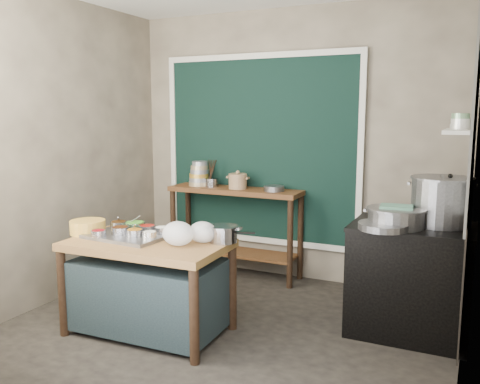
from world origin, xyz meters
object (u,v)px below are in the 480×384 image
at_px(prep_table, 149,287).
at_px(steamer, 396,217).
at_px(condiment_tray, 128,235).
at_px(ceramic_crock, 238,182).
at_px(stove_block, 410,281).
at_px(back_counter, 235,232).
at_px(utensil_cup, 212,183).
at_px(stock_pot, 441,201).
at_px(saucepan, 223,234).
at_px(yellow_basin, 88,227).

distance_m(prep_table, steamer, 2.01).
xyz_separation_m(condiment_tray, ceramic_crock, (0.23, 1.56, 0.26)).
xyz_separation_m(stove_block, ceramic_crock, (-1.86, 0.71, 0.59)).
height_order(back_counter, utensil_cup, utensil_cup).
height_order(condiment_tray, utensil_cup, utensil_cup).
relative_size(condiment_tray, stock_pot, 1.31).
bearing_deg(stove_block, utensil_cup, 161.70).
bearing_deg(saucepan, yellow_basin, 172.67).
distance_m(prep_table, yellow_basin, 0.74).
height_order(back_counter, stock_pot, stock_pot).
bearing_deg(utensil_cup, yellow_basin, -100.32).
relative_size(saucepan, steamer, 0.52).
relative_size(ceramic_crock, steamer, 0.46).
xyz_separation_m(yellow_basin, ceramic_crock, (0.61, 1.61, 0.21)).
xyz_separation_m(prep_table, utensil_cup, (-0.30, 1.62, 0.62)).
distance_m(yellow_basin, utensil_cup, 1.65).
height_order(yellow_basin, ceramic_crock, ceramic_crock).
distance_m(utensil_cup, steamer, 2.23).
xyz_separation_m(back_counter, steamer, (1.79, -0.86, 0.48)).
bearing_deg(prep_table, yellow_basin, 178.00).
height_order(utensil_cup, ceramic_crock, ceramic_crock).
bearing_deg(saucepan, stove_block, 7.94).
relative_size(ceramic_crock, stock_pot, 0.43).
bearing_deg(condiment_tray, ceramic_crock, 81.65).
xyz_separation_m(condiment_tray, stock_pot, (2.28, 0.94, 0.30)).
relative_size(back_counter, condiment_tray, 2.30).
relative_size(utensil_cup, stock_pot, 0.31).
xyz_separation_m(stove_block, condiment_tray, (-2.09, -0.85, 0.34)).
relative_size(back_counter, stove_block, 1.61).
bearing_deg(steamer, condiment_tray, -159.86).
distance_m(stove_block, utensil_cup, 2.36).
distance_m(stove_block, stock_pot, 0.68).
bearing_deg(condiment_tray, stock_pot, 22.45).
relative_size(back_counter, steamer, 3.20).
distance_m(condiment_tray, stock_pot, 2.48).
bearing_deg(prep_table, stock_pot, 23.52).
bearing_deg(condiment_tray, yellow_basin, -174.04).
relative_size(saucepan, ceramic_crock, 1.14).
bearing_deg(stove_block, saucepan, -153.37).
bearing_deg(utensil_cup, ceramic_crock, -1.78).
relative_size(prep_table, saucepan, 5.29).
bearing_deg(prep_table, steamer, 21.55).
bearing_deg(yellow_basin, back_counter, 70.61).
bearing_deg(stove_block, stock_pot, 24.46).
bearing_deg(stove_block, prep_table, -154.46).
distance_m(stove_block, saucepan, 1.53).
height_order(back_counter, condiment_tray, back_counter).
distance_m(condiment_tray, ceramic_crock, 1.60).
height_order(utensil_cup, steamer, utensil_cup).
bearing_deg(stove_block, back_counter, 158.98).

